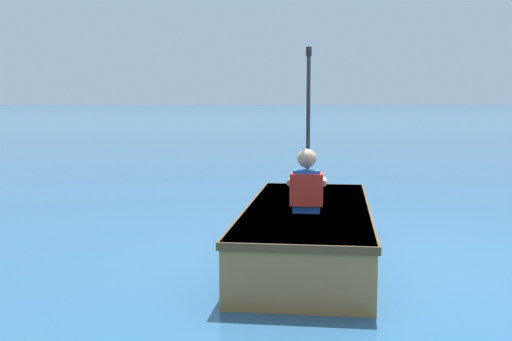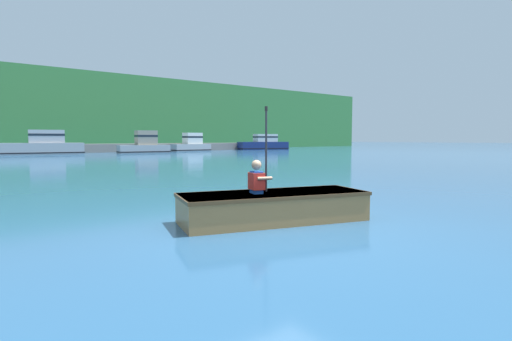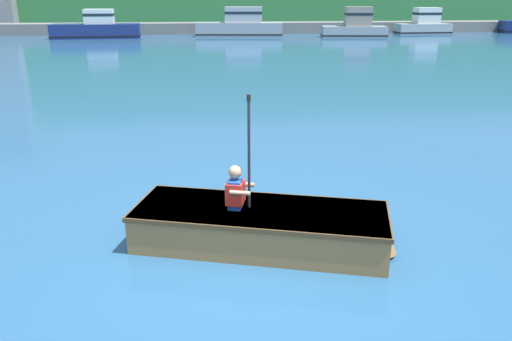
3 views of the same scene
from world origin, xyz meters
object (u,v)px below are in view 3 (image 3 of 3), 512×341
at_px(moored_boat_outer_slip_west, 355,26).
at_px(moored_boat_dock_center_far, 97,28).
at_px(person_paddler, 236,188).
at_px(moored_boat_dock_west_end, 241,25).
at_px(rowboat_foreground, 264,225).
at_px(moored_boat_dock_west_inner, 424,24).

bearing_deg(moored_boat_outer_slip_west, moored_boat_dock_center_far, 177.34).
height_order(moored_boat_outer_slip_west, person_paddler, moored_boat_outer_slip_west).
distance_m(moored_boat_dock_west_end, moored_boat_outer_slip_west, 9.02).
relative_size(moored_boat_outer_slip_west, rowboat_foreground, 1.51).
xyz_separation_m(moored_boat_dock_west_end, moored_boat_outer_slip_west, (8.88, -1.57, -0.03)).
xyz_separation_m(moored_boat_outer_slip_west, person_paddler, (-11.72, -33.54, -0.03)).
relative_size(moored_boat_outer_slip_west, person_paddler, 3.52).
relative_size(moored_boat_dock_west_end, moored_boat_dock_west_inner, 1.50).
xyz_separation_m(moored_boat_dock_west_end, person_paddler, (-2.84, -35.11, -0.06)).
bearing_deg(moored_boat_dock_west_inner, moored_boat_dock_west_end, -176.46).
bearing_deg(moored_boat_dock_west_inner, rowboat_foreground, -116.60).
distance_m(moored_boat_dock_center_far, rowboat_foreground, 35.61).
bearing_deg(rowboat_foreground, moored_boat_outer_slip_west, 71.32).
height_order(moored_boat_dock_center_far, person_paddler, moored_boat_dock_center_far).
bearing_deg(moored_boat_dock_center_far, rowboat_foreground, -76.13).
bearing_deg(moored_boat_dock_center_far, moored_boat_outer_slip_west, -2.66).
bearing_deg(moored_boat_dock_center_far, moored_boat_dock_west_end, 3.36).
bearing_deg(moored_boat_dock_center_far, moored_boat_dock_west_inner, 3.47).
relative_size(moored_boat_dock_west_end, rowboat_foreground, 2.03).
height_order(moored_boat_dock_west_end, moored_boat_outer_slip_west, moored_boat_outer_slip_west).
relative_size(moored_boat_dock_west_inner, person_paddler, 3.15).
distance_m(moored_boat_dock_center_far, moored_boat_outer_slip_west, 19.93).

